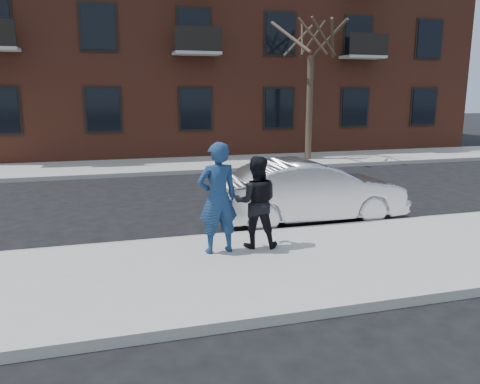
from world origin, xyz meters
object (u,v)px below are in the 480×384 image
object	(u,v)px
man_hoodie	(218,198)
man_peacoat	(256,202)
street_tree	(312,25)
silver_sedan	(310,191)

from	to	relation	value
man_hoodie	man_peacoat	world-z (taller)	man_hoodie
street_tree	man_peacoat	xyz separation A→B (m)	(-5.63, -10.37, -4.55)
street_tree	man_hoodie	bearing A→B (deg)	-121.22
man_peacoat	silver_sedan	bearing A→B (deg)	-120.26
man_hoodie	man_peacoat	size ratio (longest dim) A/B	1.17
street_tree	man_peacoat	distance (m)	12.64
man_hoodie	street_tree	bearing A→B (deg)	-127.29
man_hoodie	man_peacoat	bearing A→B (deg)	-177.52
silver_sedan	man_peacoat	world-z (taller)	man_peacoat
street_tree	man_peacoat	world-z (taller)	street_tree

